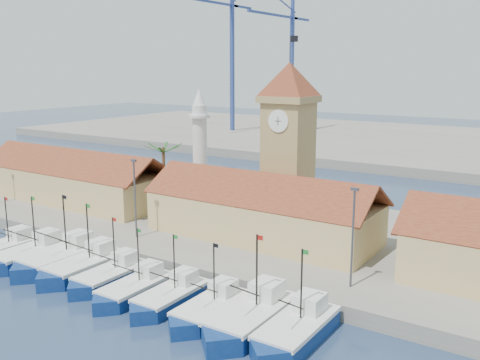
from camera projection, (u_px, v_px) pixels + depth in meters
The scene contains 21 objects.
ground at pixel (141, 314), 45.48m from camera, with size 400.00×400.00×0.00m, color #1B2D49.
quay at pixel (279, 234), 64.93m from camera, with size 140.00×32.00×1.50m, color gray.
terminal at pixel (445, 146), 135.14m from camera, with size 240.00×80.00×2.00m, color gray.
boat_0 at pixel (3, 250), 59.20m from camera, with size 3.38×9.27×7.02m.
boat_1 at pixel (29, 256), 57.29m from camera, with size 3.65×9.99×7.56m.
boat_2 at pixel (59, 260), 55.92m from camera, with size 3.90×10.68×8.08m.
boat_3 at pixel (83, 268), 53.80m from camera, with size 3.71×10.18×7.70m.
boat_4 at pixel (109, 277), 51.58m from camera, with size 3.33×9.12×6.90m.
boat_5 at pixel (133, 290), 48.63m from camera, with size 3.25×8.91×6.74m.
boat_6 at pixel (169, 298), 46.92m from camera, with size 3.24×8.87×6.71m.
boat_7 at pixel (209, 311), 44.56m from camera, with size 3.26×8.93×6.76m.
boat_8 at pixel (250, 319), 42.73m from camera, with size 3.91×10.72×8.11m.
boat_9 at pixel (295, 332), 40.74m from camera, with size 3.68×10.08×7.63m.
hall_left at pixel (75, 183), 78.21m from camera, with size 31.20×10.13×7.61m.
hall_center at pixel (262, 216), 60.99m from camera, with size 27.04×10.13×7.61m.
clock_tower at pixel (288, 140), 64.24m from camera, with size 5.80×5.80×22.70m.
minaret at pixel (200, 147), 74.41m from camera, with size 3.00×3.00×16.30m.
palm_tree at pixel (164, 170), 76.19m from camera, with size 5.60×5.03×8.39m.
lamp_posts at pixel (225, 211), 53.67m from camera, with size 80.70×0.25×9.03m.
crane_blue_far at pixel (229, 46), 153.98m from camera, with size 1.00×35.82×43.94m.
crane_blue_near at pixel (289, 54), 150.73m from camera, with size 1.00×33.24×40.17m.
Camera 1 is at (30.25, -30.51, 20.61)m, focal length 40.00 mm.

